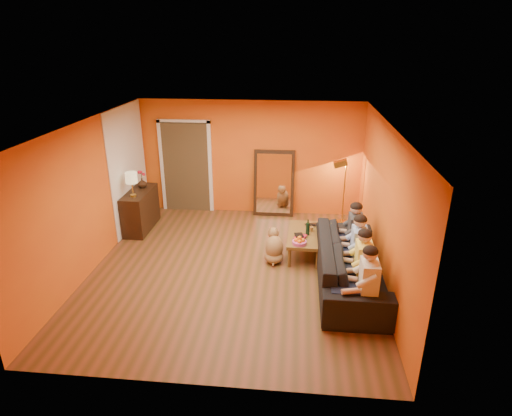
# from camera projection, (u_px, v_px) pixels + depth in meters

# --- Properties ---
(room_shell) EXTENTS (5.00, 5.50, 2.60)m
(room_shell) POSITION_uv_depth(u_px,v_px,m) (236.00, 194.00, 7.52)
(room_shell) COLOR brown
(room_shell) RESTS_ON ground
(white_accent) EXTENTS (0.02, 1.90, 2.58)m
(white_accent) POSITION_uv_depth(u_px,v_px,m) (128.00, 168.00, 9.02)
(white_accent) COLOR white
(white_accent) RESTS_ON wall_left
(doorway_recess) EXTENTS (1.06, 0.30, 2.10)m
(doorway_recess) POSITION_uv_depth(u_px,v_px,m) (187.00, 166.00, 10.02)
(doorway_recess) COLOR #3F2D19
(doorway_recess) RESTS_ON floor
(door_jamb_left) EXTENTS (0.08, 0.06, 2.20)m
(door_jamb_left) POSITION_uv_depth(u_px,v_px,m) (162.00, 167.00, 9.96)
(door_jamb_left) COLOR white
(door_jamb_left) RESTS_ON wall_back
(door_jamb_right) EXTENTS (0.08, 0.06, 2.20)m
(door_jamb_right) POSITION_uv_depth(u_px,v_px,m) (210.00, 168.00, 9.86)
(door_jamb_right) COLOR white
(door_jamb_right) RESTS_ON wall_back
(door_header) EXTENTS (1.22, 0.06, 0.08)m
(door_header) POSITION_uv_depth(u_px,v_px,m) (183.00, 121.00, 9.51)
(door_header) COLOR white
(door_header) RESTS_ON wall_back
(mirror_frame) EXTENTS (0.92, 0.27, 1.51)m
(mirror_frame) POSITION_uv_depth(u_px,v_px,m) (274.00, 183.00, 9.76)
(mirror_frame) COLOR black
(mirror_frame) RESTS_ON floor
(mirror_glass) EXTENTS (0.78, 0.21, 1.35)m
(mirror_glass) POSITION_uv_depth(u_px,v_px,m) (274.00, 184.00, 9.72)
(mirror_glass) COLOR white
(mirror_glass) RESTS_ON mirror_frame
(sideboard) EXTENTS (0.44, 1.18, 0.85)m
(sideboard) POSITION_uv_depth(u_px,v_px,m) (141.00, 210.00, 9.15)
(sideboard) COLOR black
(sideboard) RESTS_ON floor
(table_lamp) EXTENTS (0.24, 0.24, 0.51)m
(table_lamp) POSITION_uv_depth(u_px,v_px,m) (132.00, 184.00, 8.61)
(table_lamp) COLOR beige
(table_lamp) RESTS_ON sideboard
(sofa) EXTENTS (2.65, 1.04, 0.77)m
(sofa) POSITION_uv_depth(u_px,v_px,m) (350.00, 263.00, 7.08)
(sofa) COLOR black
(sofa) RESTS_ON floor
(coffee_table) EXTENTS (0.66, 1.24, 0.42)m
(coffee_table) POSITION_uv_depth(u_px,v_px,m) (304.00, 243.00, 8.15)
(coffee_table) COLOR brown
(coffee_table) RESTS_ON floor
(floor_lamp) EXTENTS (0.32, 0.27, 1.44)m
(floor_lamp) POSITION_uv_depth(u_px,v_px,m) (344.00, 193.00, 9.29)
(floor_lamp) COLOR gold
(floor_lamp) RESTS_ON floor
(dog) EXTENTS (0.41, 0.58, 0.64)m
(dog) POSITION_uv_depth(u_px,v_px,m) (274.00, 245.00, 7.85)
(dog) COLOR #9A7645
(dog) RESTS_ON floor
(person_far_left) EXTENTS (0.70, 0.44, 1.22)m
(person_far_left) POSITION_uv_depth(u_px,v_px,m) (368.00, 285.00, 6.07)
(person_far_left) COLOR beige
(person_far_left) RESTS_ON sofa
(person_mid_left) EXTENTS (0.70, 0.44, 1.22)m
(person_mid_left) POSITION_uv_depth(u_px,v_px,m) (363.00, 266.00, 6.57)
(person_mid_left) COLOR #F3DE51
(person_mid_left) RESTS_ON sofa
(person_mid_right) EXTENTS (0.70, 0.44, 1.22)m
(person_mid_right) POSITION_uv_depth(u_px,v_px,m) (359.00, 249.00, 7.08)
(person_mid_right) COLOR #8FA9DD
(person_mid_right) RESTS_ON sofa
(person_far_right) EXTENTS (0.70, 0.44, 1.22)m
(person_far_right) POSITION_uv_depth(u_px,v_px,m) (355.00, 235.00, 7.59)
(person_far_right) COLOR #313236
(person_far_right) RESTS_ON sofa
(fruit_bowl) EXTENTS (0.26, 0.26, 0.16)m
(fruit_bowl) POSITION_uv_depth(u_px,v_px,m) (299.00, 240.00, 7.64)
(fruit_bowl) COLOR #CA4793
(fruit_bowl) RESTS_ON coffee_table
(wine_bottle) EXTENTS (0.07, 0.07, 0.31)m
(wine_bottle) POSITION_uv_depth(u_px,v_px,m) (308.00, 227.00, 7.97)
(wine_bottle) COLOR black
(wine_bottle) RESTS_ON coffee_table
(tumbler) EXTENTS (0.10, 0.10, 0.09)m
(tumbler) POSITION_uv_depth(u_px,v_px,m) (311.00, 229.00, 8.16)
(tumbler) COLOR #B27F3F
(tumbler) RESTS_ON coffee_table
(laptop) EXTENTS (0.37, 0.29, 0.03)m
(laptop) POSITION_uv_depth(u_px,v_px,m) (314.00, 226.00, 8.38)
(laptop) COLOR black
(laptop) RESTS_ON coffee_table
(book_lower) EXTENTS (0.22, 0.28, 0.02)m
(book_lower) POSITION_uv_depth(u_px,v_px,m) (295.00, 237.00, 7.90)
(book_lower) COLOR black
(book_lower) RESTS_ON coffee_table
(book_mid) EXTENTS (0.26, 0.30, 0.02)m
(book_mid) POSITION_uv_depth(u_px,v_px,m) (296.00, 236.00, 7.90)
(book_mid) COLOR red
(book_mid) RESTS_ON book_lower
(book_upper) EXTENTS (0.19, 0.23, 0.02)m
(book_upper) POSITION_uv_depth(u_px,v_px,m) (295.00, 235.00, 7.88)
(book_upper) COLOR black
(book_upper) RESTS_ON book_mid
(vase) EXTENTS (0.20, 0.20, 0.20)m
(vase) POSITION_uv_depth(u_px,v_px,m) (142.00, 183.00, 9.18)
(vase) COLOR black
(vase) RESTS_ON sideboard
(flowers) EXTENTS (0.17, 0.17, 0.39)m
(flowers) POSITION_uv_depth(u_px,v_px,m) (141.00, 173.00, 9.10)
(flowers) COLOR red
(flowers) RESTS_ON vase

